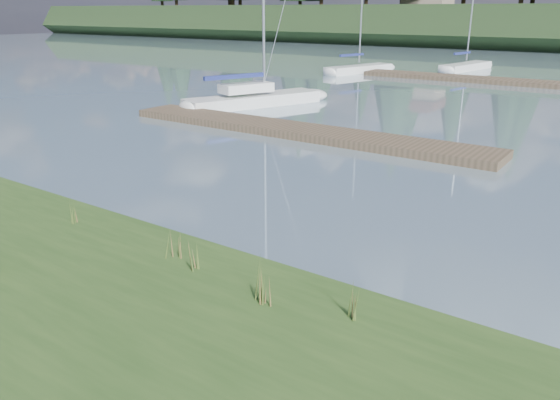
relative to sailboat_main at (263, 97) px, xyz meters
The scene contains 13 objects.
ground 18.54m from the sailboat_main, 60.09° to the left, with size 200.00×200.00×0.00m, color #7890A0.
sailboat_main is the anchor object (origin of this frame).
dock_near 7.20m from the sailboat_main, 43.23° to the right, with size 16.00×2.00×0.30m, color #4C3D2C.
dock_far 19.62m from the sailboat_main, 55.02° to the left, with size 26.00×2.20×0.30m, color #4C3D2C.
sailboat_bg_0 17.12m from the sailboat_main, 99.03° to the left, with size 3.32×7.20×10.39m.
sailboat_bg_1 23.85m from the sailboat_main, 81.59° to the left, with size 2.60×7.27×10.74m.
weed_0 19.26m from the sailboat_main, 58.25° to the right, with size 0.17×0.14×0.67m.
weed_1 19.71m from the sailboat_main, 56.95° to the right, with size 0.17×0.14×0.59m.
weed_2 20.83m from the sailboat_main, 53.56° to the right, with size 0.17×0.14×0.75m.
weed_3 17.82m from the sailboat_main, 66.57° to the right, with size 0.17×0.14×0.50m.
weed_4 20.88m from the sailboat_main, 53.25° to the right, with size 0.17×0.14×0.53m.
weed_5 21.44m from the sailboat_main, 49.90° to the right, with size 0.17×0.14×0.72m.
mud_lip 18.08m from the sailboat_main, 59.24° to the right, with size 60.00×0.50×0.14m, color #33281C.
Camera 1 is at (7.71, -8.83, 4.69)m, focal length 35.00 mm.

